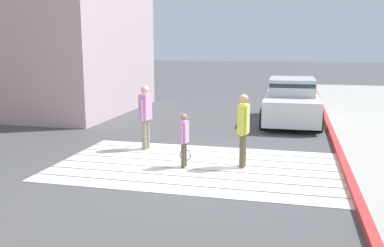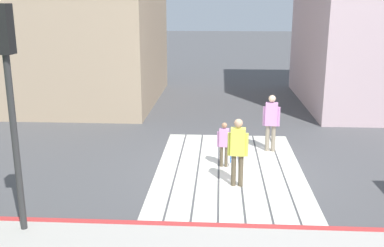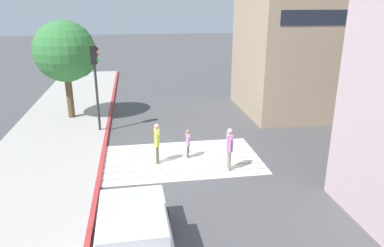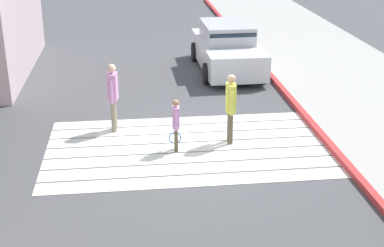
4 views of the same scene
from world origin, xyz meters
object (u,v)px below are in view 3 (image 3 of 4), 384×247
(traffic_light_corner, at_px, (95,72))
(pedestrian_adult_trailing, at_px, (157,141))
(pedestrian_child_with_racket, at_px, (188,142))
(pedestrian_adult_lead, at_px, (229,146))
(car_parked_near_curb, at_px, (134,240))
(street_tree, at_px, (67,53))

(traffic_light_corner, relative_size, pedestrian_adult_trailing, 2.55)
(traffic_light_corner, bearing_deg, pedestrian_child_with_racket, -44.71)
(pedestrian_adult_lead, bearing_deg, pedestrian_child_with_racket, 135.75)
(traffic_light_corner, distance_m, pedestrian_adult_lead, 7.64)
(car_parked_near_curb, bearing_deg, pedestrian_child_with_racket, 69.95)
(traffic_light_corner, bearing_deg, street_tree, 124.50)
(street_tree, relative_size, pedestrian_adult_lead, 3.14)
(car_parked_near_curb, xyz_separation_m, pedestrian_adult_trailing, (0.98, 5.90, 0.23))
(pedestrian_adult_lead, relative_size, pedestrian_child_with_racket, 1.38)
(street_tree, bearing_deg, traffic_light_corner, -55.50)
(traffic_light_corner, xyz_separation_m, pedestrian_adult_lead, (5.24, -5.16, -2.05))
(street_tree, relative_size, pedestrian_child_with_racket, 4.34)
(car_parked_near_curb, height_order, street_tree, street_tree)
(car_parked_near_curb, height_order, pedestrian_adult_trailing, pedestrian_adult_trailing)
(traffic_light_corner, xyz_separation_m, street_tree, (-1.61, 2.34, 0.59))
(pedestrian_adult_trailing, bearing_deg, traffic_light_corner, 121.96)
(traffic_light_corner, relative_size, street_tree, 0.80)
(car_parked_near_curb, xyz_separation_m, pedestrian_adult_lead, (3.66, 4.84, 0.25))
(car_parked_near_curb, bearing_deg, traffic_light_corner, 98.97)
(street_tree, bearing_deg, car_parked_near_curb, -75.52)
(pedestrian_adult_lead, bearing_deg, car_parked_near_curb, -127.09)
(pedestrian_adult_trailing, xyz_separation_m, pedestrian_child_with_racket, (1.28, 0.30, -0.28))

